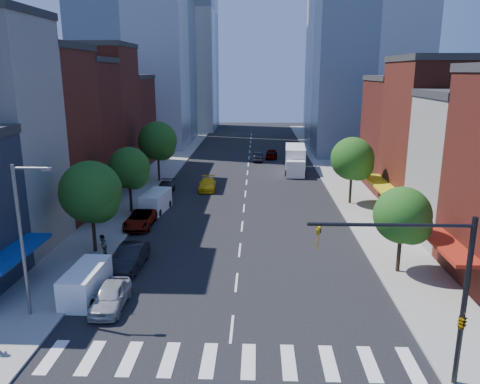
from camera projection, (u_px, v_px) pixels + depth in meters
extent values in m
plane|color=black|center=(232.00, 329.00, 26.31)|extent=(220.00, 220.00, 0.00)
cube|color=gray|center=(158.00, 174.00, 65.44)|extent=(5.00, 120.00, 0.15)
cube|color=gray|center=(338.00, 176.00, 64.55)|extent=(5.00, 120.00, 0.15)
cube|color=silver|center=(229.00, 361.00, 23.40)|extent=(19.00, 3.00, 0.01)
cube|color=maroon|center=(25.00, 136.00, 44.89)|extent=(12.00, 9.00, 16.00)
cube|color=#551F15|center=(61.00, 131.00, 53.24)|extent=(12.00, 8.00, 15.00)
cube|color=maroon|center=(87.00, 115.00, 61.21)|extent=(12.00, 9.00, 17.00)
cube|color=#551F15|center=(110.00, 123.00, 70.91)|extent=(12.00, 10.00, 13.00)
cube|color=maroon|center=(453.00, 139.00, 46.91)|extent=(12.00, 10.00, 15.00)
cube|color=#551F15|center=(419.00, 136.00, 56.83)|extent=(12.00, 10.00, 13.00)
cube|color=#9EA5AD|center=(178.00, 11.00, 111.87)|extent=(18.00, 18.00, 56.00)
cylinder|color=black|center=(464.00, 304.00, 20.54)|extent=(0.24, 0.24, 8.00)
cylinder|color=black|center=(390.00, 225.00, 19.77)|extent=(7.00, 0.16, 0.16)
imported|color=gold|center=(319.00, 238.00, 20.02)|extent=(0.22, 0.18, 1.10)
imported|color=gold|center=(462.00, 320.00, 20.74)|extent=(0.48, 2.24, 0.90)
cylinder|color=slate|center=(22.00, 242.00, 26.54)|extent=(0.20, 0.20, 9.00)
cylinder|color=slate|center=(30.00, 168.00, 25.43)|extent=(2.00, 0.14, 0.14)
cube|color=slate|center=(47.00, 169.00, 25.41)|extent=(0.50, 0.25, 0.18)
cylinder|color=black|center=(94.00, 228.00, 36.83)|extent=(0.28, 0.28, 3.92)
sphere|color=#1B4C15|center=(91.00, 192.00, 36.10)|extent=(4.80, 4.80, 4.80)
sphere|color=#1B4C15|center=(98.00, 202.00, 35.96)|extent=(3.36, 3.36, 3.36)
cylinder|color=black|center=(130.00, 194.00, 47.51)|extent=(0.28, 0.28, 3.64)
sphere|color=#1B4C15|center=(129.00, 168.00, 46.83)|extent=(4.20, 4.20, 4.20)
sphere|color=#1B4C15|center=(134.00, 175.00, 46.68)|extent=(2.94, 2.94, 2.94)
cylinder|color=black|center=(159.00, 165.00, 60.99)|extent=(0.28, 0.28, 4.20)
sphere|color=#1B4C15|center=(158.00, 141.00, 60.20)|extent=(5.00, 5.00, 5.00)
sphere|color=#1B4C15|center=(162.00, 147.00, 60.07)|extent=(3.50, 3.50, 3.50)
cylinder|color=black|center=(399.00, 249.00, 33.18)|extent=(0.28, 0.28, 3.36)
sphere|color=#1B4C15|center=(402.00, 215.00, 32.55)|extent=(4.00, 4.00, 4.00)
sphere|color=#1B4C15|center=(412.00, 225.00, 32.39)|extent=(2.80, 2.80, 2.80)
cylinder|color=black|center=(351.00, 185.00, 50.53)|extent=(0.28, 0.28, 3.92)
sphere|color=#1B4C15|center=(352.00, 159.00, 49.79)|extent=(4.60, 4.60, 4.60)
sphere|color=#1B4C15|center=(358.00, 166.00, 49.66)|extent=(3.22, 3.22, 3.22)
imported|color=#A5A4A9|center=(111.00, 296.00, 28.50)|extent=(1.92, 4.54, 1.53)
imported|color=black|center=(130.00, 257.00, 34.39)|extent=(1.93, 5.07, 1.65)
imported|color=#999999|center=(140.00, 219.00, 43.46)|extent=(2.54, 5.28, 1.45)
imported|color=black|center=(165.00, 188.00, 55.37)|extent=(2.04, 4.73, 1.36)
cube|color=white|center=(86.00, 283.00, 29.79)|extent=(2.02, 4.78, 1.99)
cube|color=black|center=(74.00, 291.00, 27.98)|extent=(1.77, 0.99, 0.85)
cylinder|color=black|center=(63.00, 304.00, 28.45)|extent=(0.26, 0.72, 0.72)
cylinder|color=black|center=(91.00, 305.00, 28.35)|extent=(0.26, 0.72, 0.72)
cylinder|color=black|center=(84.00, 281.00, 31.56)|extent=(0.26, 0.72, 0.72)
cylinder|color=black|center=(108.00, 282.00, 31.45)|extent=(0.26, 0.72, 0.72)
cube|color=white|center=(156.00, 202.00, 48.27)|extent=(2.51, 5.07, 2.05)
cube|color=black|center=(150.00, 204.00, 46.42)|extent=(1.91, 1.18, 0.88)
cylinder|color=black|center=(143.00, 212.00, 46.99)|extent=(0.33, 0.77, 0.74)
cylinder|color=black|center=(159.00, 213.00, 46.72)|extent=(0.33, 0.77, 0.74)
cylinder|color=black|center=(153.00, 203.00, 50.16)|extent=(0.33, 0.77, 0.74)
cylinder|color=black|center=(169.00, 204.00, 49.90)|extent=(0.33, 0.77, 0.74)
imported|color=yellow|center=(207.00, 184.00, 57.10)|extent=(2.13, 4.88, 1.39)
imported|color=black|center=(258.00, 157.00, 75.51)|extent=(1.62, 4.45, 1.46)
imported|color=#999999|center=(272.00, 154.00, 77.93)|extent=(2.12, 4.65, 1.55)
cube|color=white|center=(295.00, 159.00, 67.42)|extent=(3.18, 7.55, 3.64)
cube|color=white|center=(295.00, 169.00, 63.39)|extent=(2.62, 2.20, 2.28)
cylinder|color=black|center=(286.00, 173.00, 64.57)|extent=(0.40, 1.04, 1.02)
cylinder|color=black|center=(304.00, 173.00, 64.34)|extent=(0.40, 1.04, 1.02)
cylinder|color=black|center=(286.00, 165.00, 69.51)|extent=(0.40, 1.04, 1.02)
cylinder|color=black|center=(303.00, 166.00, 69.27)|extent=(0.40, 1.04, 1.02)
imported|color=#999999|center=(102.00, 246.00, 35.93)|extent=(0.80, 0.96, 1.77)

